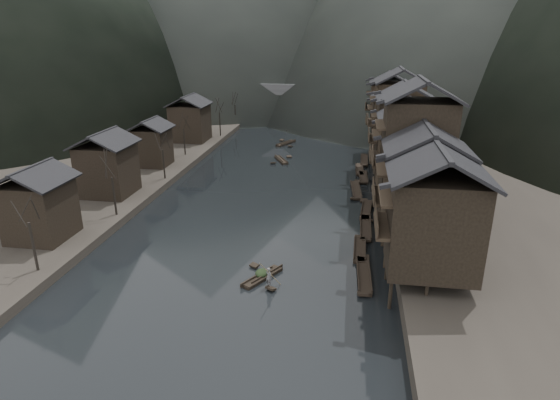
# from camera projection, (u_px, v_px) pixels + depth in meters

# --- Properties ---
(water) EXTENTS (300.00, 300.00, 0.00)m
(water) POSITION_uv_depth(u_px,v_px,m) (246.00, 242.00, 49.54)
(water) COLOR black
(water) RESTS_ON ground
(right_bank) EXTENTS (40.00, 200.00, 1.80)m
(right_bank) POSITION_uv_depth(u_px,v_px,m) (494.00, 154.00, 81.26)
(right_bank) COLOR #2D2823
(right_bank) RESTS_ON ground
(left_bank) EXTENTS (40.00, 200.00, 1.20)m
(left_bank) POSITION_uv_depth(u_px,v_px,m) (117.00, 142.00, 91.55)
(left_bank) COLOR #2D2823
(left_bank) RESTS_ON ground
(stilt_houses) EXTENTS (9.00, 67.60, 16.84)m
(stilt_houses) POSITION_uv_depth(u_px,v_px,m) (405.00, 128.00, 61.63)
(stilt_houses) COLOR black
(stilt_houses) RESTS_ON ground
(left_houses) EXTENTS (8.10, 53.20, 8.73)m
(left_houses) POSITION_uv_depth(u_px,v_px,m) (140.00, 141.00, 69.25)
(left_houses) COLOR black
(left_houses) RESTS_ON left_bank
(bare_trees) EXTENTS (3.38, 74.61, 6.76)m
(bare_trees) POSITION_uv_depth(u_px,v_px,m) (172.00, 135.00, 72.00)
(bare_trees) COLOR black
(bare_trees) RESTS_ON left_bank
(moored_sampans) EXTENTS (2.95, 48.01, 0.47)m
(moored_sampans) POSITION_uv_depth(u_px,v_px,m) (362.00, 200.00, 61.32)
(moored_sampans) COLOR black
(moored_sampans) RESTS_ON water
(midriver_boats) EXTENTS (9.33, 43.07, 0.45)m
(midriver_boats) POSITION_uv_depth(u_px,v_px,m) (298.00, 137.00, 97.44)
(midriver_boats) COLOR black
(midriver_boats) RESTS_ON water
(stone_bridge) EXTENTS (40.00, 6.00, 9.00)m
(stone_bridge) POSITION_uv_depth(u_px,v_px,m) (311.00, 100.00, 114.62)
(stone_bridge) COLOR #4C4C4F
(stone_bridge) RESTS_ON ground
(hero_sampan) EXTENTS (3.30, 4.80, 0.44)m
(hero_sampan) POSITION_uv_depth(u_px,v_px,m) (262.00, 276.00, 42.29)
(hero_sampan) COLOR black
(hero_sampan) RESTS_ON water
(cargo_heap) EXTENTS (1.11, 1.46, 0.67)m
(cargo_heap) POSITION_uv_depth(u_px,v_px,m) (261.00, 270.00, 42.30)
(cargo_heap) COLOR black
(cargo_heap) RESTS_ON hero_sampan
(boatman) EXTENTS (0.78, 0.72, 1.79)m
(boatman) POSITION_uv_depth(u_px,v_px,m) (269.00, 274.00, 40.36)
(boatman) COLOR slate
(boatman) RESTS_ON hero_sampan
(bamboo_pole) EXTENTS (1.74, 1.75, 3.06)m
(bamboo_pole) POSITION_uv_depth(u_px,v_px,m) (271.00, 249.00, 39.50)
(bamboo_pole) COLOR #8C7A51
(bamboo_pole) RESTS_ON boatman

